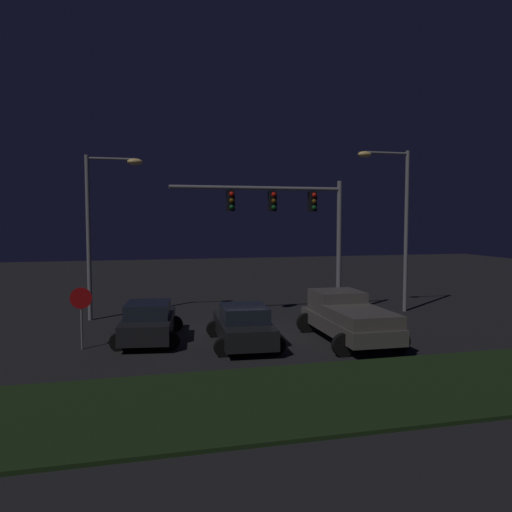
{
  "coord_description": "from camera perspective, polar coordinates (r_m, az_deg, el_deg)",
  "views": [
    {
      "loc": [
        -4.74,
        -20.59,
        4.65
      ],
      "look_at": [
        0.7,
        0.62,
        3.09
      ],
      "focal_mm": 36.2,
      "sensor_mm": 36.0,
      "label": 1
    }
  ],
  "objects": [
    {
      "name": "stop_sign",
      "position": [
        19.45,
        -18.76,
        -5.27
      ],
      "size": [
        0.76,
        0.08,
        2.23
      ],
      "color": "slate",
      "rests_on": "ground_plane"
    },
    {
      "name": "car_sedan_far",
      "position": [
        19.15,
        -1.39,
        -7.7
      ],
      "size": [
        2.7,
        4.52,
        1.51
      ],
      "rotation": [
        0.0,
        0.0,
        1.5
      ],
      "color": "black",
      "rests_on": "ground_plane"
    },
    {
      "name": "traffic_signal_gantry",
      "position": [
        24.58,
        3.97,
        4.65
      ],
      "size": [
        8.32,
        0.56,
        6.5
      ],
      "color": "slate",
      "rests_on": "ground_plane"
    },
    {
      "name": "pickup_truck",
      "position": [
        20.11,
        10.03,
        -6.44
      ],
      "size": [
        2.94,
        5.44,
        1.8
      ],
      "rotation": [
        0.0,
        0.0,
        1.55
      ],
      "color": "#514C47",
      "rests_on": "ground_plane"
    },
    {
      "name": "car_sedan",
      "position": [
        20.31,
        -11.79,
        -7.11
      ],
      "size": [
        2.89,
        4.61,
        1.51
      ],
      "rotation": [
        0.0,
        0.0,
        1.43
      ],
      "color": "black",
      "rests_on": "ground_plane"
    },
    {
      "name": "grass_median",
      "position": [
        14.11,
        6.28,
        -14.96
      ],
      "size": [
        23.52,
        5.24,
        0.1
      ],
      "primitive_type": "cube",
      "color": "black",
      "rests_on": "ground_plane"
    },
    {
      "name": "street_lamp_right",
      "position": [
        26.68,
        15.25,
        4.89
      ],
      "size": [
        2.79,
        0.44,
        8.05
      ],
      "color": "slate",
      "rests_on": "ground_plane"
    },
    {
      "name": "street_lamp_left",
      "position": [
        24.77,
        -16.83,
        4.27
      ],
      "size": [
        2.58,
        0.44,
        7.56
      ],
      "color": "slate",
      "rests_on": "ground_plane"
    },
    {
      "name": "ground_plane",
      "position": [
        21.64,
        -1.41,
        -8.33
      ],
      "size": [
        80.0,
        80.0,
        0.0
      ],
      "primitive_type": "plane",
      "color": "black"
    }
  ]
}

